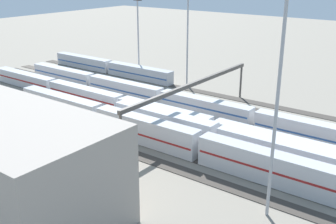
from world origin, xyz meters
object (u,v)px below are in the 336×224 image
train_on_track_6 (282,156)px  train_on_track_3 (197,105)px  train_on_track_0 (110,67)px  signal_gantry (193,87)px  train_on_track_7 (146,131)px  train_on_track_5 (163,115)px  light_mast_0 (188,26)px  light_mast_2 (138,25)px  light_mast_1 (280,68)px

train_on_track_6 → train_on_track_3: (26.32, -15.00, -0.52)m
train_on_track_0 → signal_gantry: signal_gantry is taller
train_on_track_0 → train_on_track_7: 56.00m
train_on_track_0 → signal_gantry: bearing=155.6°
train_on_track_5 → train_on_track_7: train_on_track_7 is taller
train_on_track_5 → light_mast_0: size_ratio=4.66×
train_on_track_7 → signal_gantry: (-0.48, -15.00, 5.19)m
signal_gantry → train_on_track_3: bearing=-67.1°
train_on_track_3 → train_on_track_0: bearing=-19.6°
light_mast_0 → train_on_track_3: bearing=129.9°
train_on_track_0 → train_on_track_7: (-43.71, 35.00, 0.61)m
train_on_track_3 → light_mast_2: bearing=-29.2°
light_mast_0 → train_on_track_5: bearing=115.2°
train_on_track_0 → train_on_track_7: train_on_track_7 is taller
train_on_track_7 → train_on_track_5: bearing=-70.7°
train_on_track_5 → train_on_track_7: 10.61m
train_on_track_3 → light_mast_1: light_mast_1 is taller
train_on_track_0 → light_mast_0: (-26.99, -3.06, 14.52)m
light_mast_1 → train_on_track_3: bearing=-43.5°
train_on_track_0 → light_mast_1: size_ratio=1.45×
train_on_track_7 → light_mast_0: size_ratio=2.78×
train_on_track_0 → light_mast_0: size_ratio=1.84×
signal_gantry → light_mast_1: bearing=139.9°
train_on_track_5 → light_mast_2: 44.50m
train_on_track_5 → light_mast_1: bearing=149.9°
train_on_track_7 → light_mast_1: (-28.20, 8.35, 17.65)m
train_on_track_3 → light_mast_0: light_mast_0 is taller
light_mast_1 → signal_gantry: (27.72, -23.35, -12.46)m
signal_gantry → train_on_track_7: bearing=88.2°
train_on_track_0 → signal_gantry: 48.85m
train_on_track_0 → light_mast_1: (-71.91, 43.35, 18.26)m
train_on_track_6 → train_on_track_5: bearing=-10.1°
train_on_track_5 → signal_gantry: signal_gantry is taller
light_mast_0 → light_mast_2: 18.21m
train_on_track_6 → light_mast_0: light_mast_0 is taller
train_on_track_0 → light_mast_0: 30.80m
train_on_track_0 → train_on_track_6: bearing=156.3°
train_on_track_3 → light_mast_2: size_ratio=4.87×
train_on_track_7 → signal_gantry: 15.88m
train_on_track_0 → train_on_track_5: (-40.21, 25.00, 0.00)m
train_on_track_5 → light_mast_1: 40.93m
train_on_track_3 → light_mast_1: (-29.83, 28.35, 18.20)m
train_on_track_5 → light_mast_2: bearing=-42.3°
train_on_track_6 → light_mast_2: (59.58, -33.59, 12.75)m
light_mast_0 → signal_gantry: 30.06m
train_on_track_5 → train_on_track_6: 28.63m
light_mast_1 → train_on_track_5: bearing=-30.1°
signal_gantry → light_mast_0: bearing=-53.3°
train_on_track_3 → light_mast_2: light_mast_2 is taller
train_on_track_7 → train_on_track_0: bearing=-38.7°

